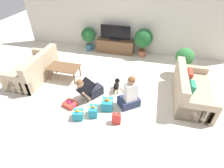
{
  "coord_description": "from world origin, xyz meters",
  "views": [
    {
      "loc": [
        1.19,
        -4.06,
        3.32
      ],
      "look_at": [
        0.28,
        -0.38,
        0.45
      ],
      "focal_mm": 28.0,
      "sensor_mm": 36.0,
      "label": 1
    }
  ],
  "objects": [
    {
      "name": "ground_plane",
      "position": [
        0.0,
        0.0,
        0.0
      ],
      "size": [
        16.0,
        16.0,
        0.0
      ],
      "primitive_type": "plane",
      "color": "beige"
    },
    {
      "name": "person_sitting",
      "position": [
        0.81,
        -0.62,
        0.36
      ],
      "size": [
        0.66,
        0.63,
        0.97
      ],
      "rotation": [
        0.0,
        0.0,
        3.79
      ],
      "color": "#283351",
      "rests_on": "ground_plane"
    },
    {
      "name": "sofa_left",
      "position": [
        -2.39,
        -0.05,
        0.3
      ],
      "size": [
        0.92,
        1.76,
        0.85
      ],
      "rotation": [
        0.0,
        0.0,
        -1.57
      ],
      "color": "tan",
      "rests_on": "ground_plane"
    },
    {
      "name": "sofa_right",
      "position": [
        2.39,
        0.03,
        0.3
      ],
      "size": [
        0.92,
        1.76,
        0.85
      ],
      "rotation": [
        0.0,
        0.0,
        1.57
      ],
      "color": "tan",
      "rests_on": "ground_plane"
    },
    {
      "name": "potted_plant_back_left",
      "position": [
        -1.36,
        2.3,
        0.62
      ],
      "size": [
        0.57,
        0.57,
        0.95
      ],
      "color": "#336B84",
      "rests_on": "ground_plane"
    },
    {
      "name": "coffee_table",
      "position": [
        -1.43,
        0.14,
        0.39
      ],
      "size": [
        1.0,
        0.57,
        0.44
      ],
      "color": "brown",
      "rests_on": "ground_plane"
    },
    {
      "name": "gift_box_b",
      "position": [
        -0.73,
        -1.02,
        0.06
      ],
      "size": [
        0.41,
        0.37,
        0.19
      ],
      "rotation": [
        0.0,
        0.0,
        -0.33
      ],
      "color": "red",
      "rests_on": "ground_plane"
    },
    {
      "name": "potted_plant_back_right",
      "position": [
        0.83,
        2.3,
        0.7
      ],
      "size": [
        0.7,
        0.7,
        1.09
      ],
      "color": "#A36042",
      "rests_on": "ground_plane"
    },
    {
      "name": "dog",
      "position": [
        0.34,
        -0.08,
        0.22
      ],
      "size": [
        0.18,
        0.53,
        0.33
      ],
      "rotation": [
        0.0,
        0.0,
        3.21
      ],
      "color": "black",
      "rests_on": "ground_plane"
    },
    {
      "name": "person_kneeling",
      "position": [
        -0.33,
        -0.59,
        0.33
      ],
      "size": [
        0.67,
        0.77,
        0.76
      ],
      "rotation": [
        0.0,
        0.0,
        -0.6
      ],
      "color": "#23232D",
      "rests_on": "ground_plane"
    },
    {
      "name": "potted_plant_corner_right",
      "position": [
        2.24,
        1.27,
        0.63
      ],
      "size": [
        0.57,
        0.57,
        0.96
      ],
      "color": "#A36042",
      "rests_on": "ground_plane"
    },
    {
      "name": "gift_box_d",
      "position": [
        -0.34,
        -1.37,
        0.12
      ],
      "size": [
        0.28,
        0.28,
        0.3
      ],
      "rotation": [
        0.0,
        0.0,
        0.23
      ],
      "color": "teal",
      "rests_on": "ground_plane"
    },
    {
      "name": "tv",
      "position": [
        -0.26,
        2.35,
        0.8
      ],
      "size": [
        1.16,
        0.2,
        0.57
      ],
      "color": "black",
      "rests_on": "tv_console"
    },
    {
      "name": "tv_console",
      "position": [
        -0.26,
        2.35,
        0.27
      ],
      "size": [
        1.49,
        0.41,
        0.55
      ],
      "color": "brown",
      "rests_on": "ground_plane"
    },
    {
      "name": "gift_bag_a",
      "position": [
        0.62,
        -1.29,
        0.15
      ],
      "size": [
        0.22,
        0.15,
        0.31
      ],
      "rotation": [
        0.0,
        0.0,
        0.07
      ],
      "color": "red",
      "rests_on": "ground_plane"
    },
    {
      "name": "gift_box_a",
      "position": [
        -0.0,
        -1.18,
        0.13
      ],
      "size": [
        0.24,
        0.29,
        0.32
      ],
      "rotation": [
        0.0,
        0.0,
        0.15
      ],
      "color": "teal",
      "rests_on": "ground_plane"
    },
    {
      "name": "gift_box_c",
      "position": [
        0.27,
        -0.86,
        0.14
      ],
      "size": [
        0.33,
        0.34,
        0.34
      ],
      "rotation": [
        0.0,
        0.0,
        0.15
      ],
      "color": "teal",
      "rests_on": "ground_plane"
    },
    {
      "name": "wall_back",
      "position": [
        0.0,
        2.63,
        1.3
      ],
      "size": [
        8.4,
        0.06,
        2.6
      ],
      "color": "beige",
      "rests_on": "ground_plane"
    }
  ]
}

